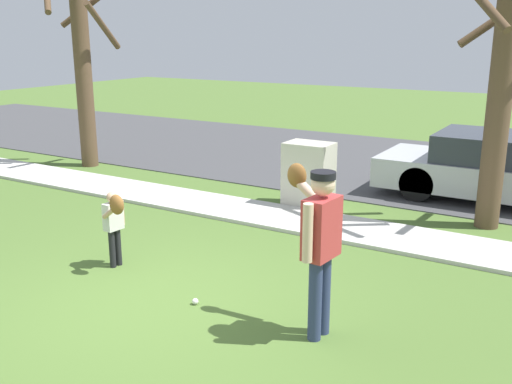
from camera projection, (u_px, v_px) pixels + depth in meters
The scene contains 10 objects.
ground_plane at pixel (291, 223), 9.61m from camera, with size 48.00×48.00×0.00m, color #4C6B2D.
sidewalk_strip at pixel (293, 219), 9.69m from camera, with size 36.00×1.20×0.06m, color beige.
road_surface at pixel (390, 164), 13.83m from camera, with size 36.00×6.80×0.02m, color #424244.
person_adult at pixel (319, 235), 5.78m from camera, with size 0.69×0.69×1.74m.
person_child at pixel (115, 218), 7.58m from camera, with size 0.46×0.44×1.07m.
baseball at pixel (195, 301), 6.71m from camera, with size 0.07×0.07×0.07m, color white.
utility_cabinet at pixel (309, 175), 10.37m from camera, with size 0.82×0.58×1.16m, color beige.
street_tree_near at pixel (502, 78), 8.80m from camera, with size 1.84×1.88×4.40m.
street_tree_far at pixel (82, 52), 13.06m from camera, with size 1.84×1.88×4.86m.
parked_sedan_silver at pixel (509, 169), 10.61m from camera, with size 4.60×1.80×1.23m.
Camera 1 is at (4.19, -4.64, 3.02)m, focal length 41.07 mm.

